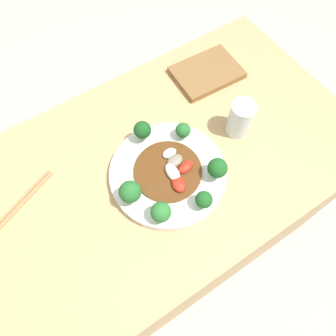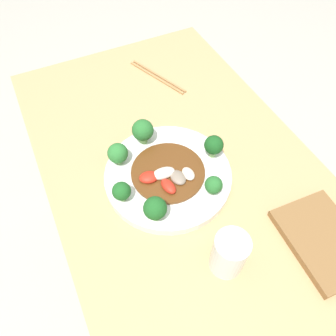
{
  "view_description": "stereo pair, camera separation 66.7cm",
  "coord_description": "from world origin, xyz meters",
  "px_view_note": "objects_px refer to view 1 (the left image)",
  "views": [
    {
      "loc": [
        0.22,
        0.38,
        1.59
      ],
      "look_at": [
        -0.0,
        0.05,
        0.82
      ],
      "focal_mm": 35.0,
      "sensor_mm": 36.0,
      "label": 1
    },
    {
      "loc": [
        -0.43,
        0.26,
        1.46
      ],
      "look_at": [
        -0.0,
        0.05,
        0.82
      ],
      "focal_mm": 35.0,
      "sensor_mm": 36.0,
      "label": 2
    }
  ],
  "objects_px": {
    "plate": "(168,173)",
    "broccoli_north": "(204,200)",
    "broccoli_south": "(144,129)",
    "stirfry_center": "(171,170)",
    "broccoli_northwest": "(217,168)",
    "chopsticks": "(19,204)",
    "broccoli_southwest": "(183,130)",
    "broccoli_east": "(130,192)",
    "drinking_glass": "(240,118)",
    "cutting_board": "(207,72)",
    "broccoli_northeast": "(161,212)"
  },
  "relations": [
    {
      "from": "broccoli_northwest",
      "to": "broccoli_southwest",
      "type": "bearing_deg",
      "value": -88.69
    },
    {
      "from": "broccoli_north",
      "to": "broccoli_southwest",
      "type": "height_order",
      "value": "broccoli_north"
    },
    {
      "from": "broccoli_east",
      "to": "broccoli_northwest",
      "type": "height_order",
      "value": "broccoli_east"
    },
    {
      "from": "plate",
      "to": "chopsticks",
      "type": "relative_size",
      "value": 1.42
    },
    {
      "from": "broccoli_east",
      "to": "plate",
      "type": "bearing_deg",
      "value": -173.52
    },
    {
      "from": "broccoli_south",
      "to": "drinking_glass",
      "type": "relative_size",
      "value": 0.6
    },
    {
      "from": "chopsticks",
      "to": "plate",
      "type": "bearing_deg",
      "value": 159.14
    },
    {
      "from": "broccoli_south",
      "to": "broccoli_east",
      "type": "bearing_deg",
      "value": 48.33
    },
    {
      "from": "broccoli_south",
      "to": "cutting_board",
      "type": "relative_size",
      "value": 0.3
    },
    {
      "from": "broccoli_northeast",
      "to": "drinking_glass",
      "type": "distance_m",
      "value": 0.36
    },
    {
      "from": "plate",
      "to": "broccoli_southwest",
      "type": "height_order",
      "value": "broccoli_southwest"
    },
    {
      "from": "broccoli_southwest",
      "to": "broccoli_south",
      "type": "distance_m",
      "value": 0.11
    },
    {
      "from": "chopsticks",
      "to": "broccoli_south",
      "type": "bearing_deg",
      "value": 177.56
    },
    {
      "from": "broccoli_northwest",
      "to": "chopsticks",
      "type": "height_order",
      "value": "broccoli_northwest"
    },
    {
      "from": "broccoli_southwest",
      "to": "stirfry_center",
      "type": "distance_m",
      "value": 0.12
    },
    {
      "from": "broccoli_southwest",
      "to": "broccoli_east",
      "type": "bearing_deg",
      "value": 21.22
    },
    {
      "from": "stirfry_center",
      "to": "drinking_glass",
      "type": "height_order",
      "value": "drinking_glass"
    },
    {
      "from": "broccoli_east",
      "to": "stirfry_center",
      "type": "bearing_deg",
      "value": -176.21
    },
    {
      "from": "broccoli_north",
      "to": "broccoli_northwest",
      "type": "relative_size",
      "value": 0.82
    },
    {
      "from": "plate",
      "to": "cutting_board",
      "type": "relative_size",
      "value": 1.46
    },
    {
      "from": "broccoli_north",
      "to": "broccoli_northwest",
      "type": "height_order",
      "value": "broccoli_northwest"
    },
    {
      "from": "broccoli_southwest",
      "to": "broccoli_northwest",
      "type": "xyz_separation_m",
      "value": [
        -0.0,
        0.15,
        0.01
      ]
    },
    {
      "from": "broccoli_southwest",
      "to": "chopsticks",
      "type": "bearing_deg",
      "value": -8.72
    },
    {
      "from": "broccoli_north",
      "to": "broccoli_northeast",
      "type": "xyz_separation_m",
      "value": [
        0.11,
        -0.03,
        0.0
      ]
    },
    {
      "from": "broccoli_north",
      "to": "stirfry_center",
      "type": "xyz_separation_m",
      "value": [
        0.02,
        -0.12,
        -0.03
      ]
    },
    {
      "from": "broccoli_north",
      "to": "drinking_glass",
      "type": "distance_m",
      "value": 0.27
    },
    {
      "from": "broccoli_north",
      "to": "broccoli_southwest",
      "type": "bearing_deg",
      "value": -110.52
    },
    {
      "from": "broccoli_northwest",
      "to": "chopsticks",
      "type": "relative_size",
      "value": 0.31
    },
    {
      "from": "broccoli_southwest",
      "to": "broccoli_northeast",
      "type": "bearing_deg",
      "value": 42.82
    },
    {
      "from": "broccoli_northeast",
      "to": "stirfry_center",
      "type": "distance_m",
      "value": 0.13
    },
    {
      "from": "broccoli_north",
      "to": "cutting_board",
      "type": "distance_m",
      "value": 0.47
    },
    {
      "from": "broccoli_southwest",
      "to": "cutting_board",
      "type": "height_order",
      "value": "broccoli_southwest"
    },
    {
      "from": "stirfry_center",
      "to": "drinking_glass",
      "type": "relative_size",
      "value": 1.67
    },
    {
      "from": "broccoli_north",
      "to": "broccoli_east",
      "type": "relative_size",
      "value": 0.78
    },
    {
      "from": "broccoli_south",
      "to": "stirfry_center",
      "type": "distance_m",
      "value": 0.14
    },
    {
      "from": "broccoli_northwest",
      "to": "cutting_board",
      "type": "height_order",
      "value": "broccoli_northwest"
    },
    {
      "from": "broccoli_southwest",
      "to": "broccoli_south",
      "type": "xyz_separation_m",
      "value": [
        0.09,
        -0.06,
        0.01
      ]
    },
    {
      "from": "plate",
      "to": "broccoli_north",
      "type": "distance_m",
      "value": 0.14
    },
    {
      "from": "broccoli_northwest",
      "to": "drinking_glass",
      "type": "xyz_separation_m",
      "value": [
        -0.15,
        -0.09,
        -0.01
      ]
    },
    {
      "from": "cutting_board",
      "to": "plate",
      "type": "bearing_deg",
      "value": 37.63
    },
    {
      "from": "broccoli_northeast",
      "to": "broccoli_south",
      "type": "relative_size",
      "value": 0.93
    },
    {
      "from": "broccoli_southwest",
      "to": "broccoli_south",
      "type": "relative_size",
      "value": 0.79
    },
    {
      "from": "broccoli_southwest",
      "to": "cutting_board",
      "type": "xyz_separation_m",
      "value": [
        -0.21,
        -0.17,
        -0.04
      ]
    },
    {
      "from": "plate",
      "to": "stirfry_center",
      "type": "distance_m",
      "value": 0.02
    },
    {
      "from": "broccoli_northwest",
      "to": "stirfry_center",
      "type": "bearing_deg",
      "value": -38.58
    },
    {
      "from": "broccoli_northeast",
      "to": "drinking_glass",
      "type": "relative_size",
      "value": 0.55
    },
    {
      "from": "broccoli_southwest",
      "to": "broccoli_northeast",
      "type": "distance_m",
      "value": 0.25
    },
    {
      "from": "plate",
      "to": "broccoli_southwest",
      "type": "xyz_separation_m",
      "value": [
        -0.1,
        -0.07,
        0.04
      ]
    },
    {
      "from": "stirfry_center",
      "to": "chopsticks",
      "type": "distance_m",
      "value": 0.41
    },
    {
      "from": "broccoli_north",
      "to": "broccoli_south",
      "type": "relative_size",
      "value": 0.85
    }
  ]
}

